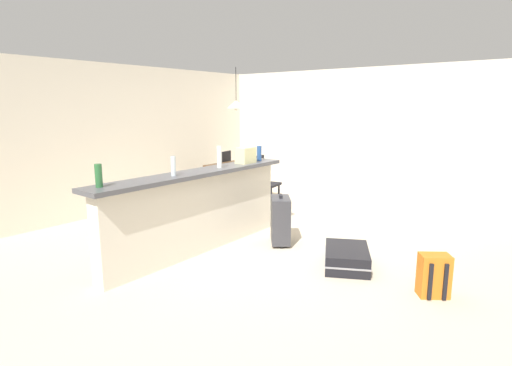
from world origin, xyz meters
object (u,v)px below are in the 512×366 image
Objects in this scene: pendant_lamp at (236,104)px; backpack_orange at (433,276)px; bottle_blue at (259,153)px; suitcase_flat_black at (347,257)px; grocery_bag at (246,155)px; suitcase_upright_charcoal at (280,220)px; dining_chair_far_side at (221,172)px; bottle_green at (99,176)px; bottle_clear at (173,166)px; dining_chair_near_partition at (263,179)px; dining_table at (239,169)px; bottle_white at (219,157)px.

pendant_lamp is 4.74m from backpack_orange.
bottle_blue is 2.05m from suitcase_flat_black.
grocery_bag is 0.39× the size of suitcase_upright_charcoal.
bottle_green is at bearing -153.73° from dining_chair_far_side.
dining_chair_far_side is 1.41m from pendant_lamp.
pendant_lamp is at bearing -99.42° from dining_chair_far_side.
dining_chair_far_side reaches higher than suitcase_upright_charcoal.
backpack_orange is (-0.38, -2.66, -0.94)m from grocery_bag.
bottle_clear is 0.24× the size of dining_chair_near_partition.
bottle_clear reaches higher than suitcase_flat_black.
bottle_clear reaches higher than dining_chair_near_partition.
backpack_orange is (-0.15, -0.98, 0.09)m from suitcase_flat_black.
bottle_green is 0.90× the size of grocery_bag.
bottle_blue is at bearing 72.14° from suitcase_flat_black.
bottle_green reaches higher than suitcase_flat_black.
bottle_green is at bearing 162.40° from suitcase_upright_charcoal.
backpack_orange is at bearing -99.39° from suitcase_upright_charcoal.
grocery_bag is at bearing -128.76° from dining_chair_far_side.
suitcase_flat_black is at bearing -41.35° from bottle_green.
bottle_green is at bearing -159.60° from pendant_lamp.
bottle_green is at bearing 138.65° from suitcase_flat_black.
bottle_clear is 1.05× the size of bottle_blue.
bottle_blue is 0.20× the size of dining_table.
bottle_blue is 0.23× the size of dining_chair_far_side.
backpack_orange is at bearing -104.59° from bottle_blue.
pendant_lamp reaches higher than backpack_orange.
suitcase_upright_charcoal is at bearing -121.75° from dining_chair_far_side.
bottle_green is 0.83× the size of bottle_white.
grocery_bag is at bearing -136.70° from dining_table.
bottle_blue is 0.24× the size of suitcase_flat_black.
pendant_lamp is at bearing 61.69° from suitcase_flat_black.
pendant_lamp is (-0.08, -0.48, 1.32)m from dining_chair_far_side.
grocery_bag is at bearing 0.24° from bottle_white.
pendant_lamp reaches higher than suitcase_flat_black.
bottle_white is 1.08× the size of grocery_bag.
dining_chair_far_side reaches higher than dining_table.
bottle_clear is 0.54× the size of backpack_orange.
bottle_green is 2.41m from suitcase_upright_charcoal.
bottle_green is 3.86m from dining_table.
bottle_white is 0.67× the size of backpack_orange.
dining_table is 1.24× the size of suitcase_flat_black.
pendant_lamp reaches higher than bottle_green.
dining_table is 1.19m from pendant_lamp.
suitcase_upright_charcoal is at bearing -25.73° from bottle_clear.
bottle_blue reaches higher than dining_chair_near_partition.
backpack_orange is (-1.78, -3.41, -0.31)m from dining_chair_near_partition.
suitcase_flat_black is 2.11× the size of backpack_orange.
suitcase_flat_black is at bearing -99.99° from suitcase_upright_charcoal.
bottle_white is at bearing -144.42° from pendant_lamp.
bottle_blue is at bearing -1.16° from bottle_green.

